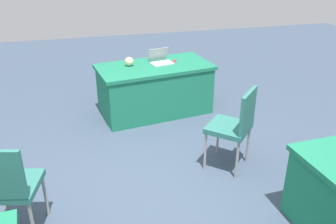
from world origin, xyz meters
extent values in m
plane|color=#3D4C60|center=(0.00, 0.00, 0.00)|extent=(14.40, 14.40, 0.00)
cube|color=#1E7A56|center=(-0.47, -2.17, 0.72)|extent=(1.76, 1.08, 0.05)
cube|color=#1E7A56|center=(-0.47, -2.17, 0.35)|extent=(1.69, 1.03, 0.69)
cylinder|color=#9E9993|center=(1.41, -0.23, 0.23)|extent=(0.03, 0.03, 0.46)
cylinder|color=#9E9993|center=(1.04, -0.14, 0.23)|extent=(0.03, 0.03, 0.46)
cylinder|color=#9E9993|center=(1.13, 0.23, 0.23)|extent=(0.03, 0.03, 0.46)
cube|color=#2D7066|center=(1.27, 0.00, 0.49)|extent=(0.53, 0.53, 0.06)
cylinder|color=#9E9993|center=(-0.69, -0.50, 0.23)|extent=(0.03, 0.03, 0.47)
cylinder|color=#9E9993|center=(-0.95, -0.78, 0.23)|extent=(0.03, 0.03, 0.47)
cylinder|color=#9E9993|center=(-0.96, -0.24, 0.23)|extent=(0.03, 0.03, 0.47)
cylinder|color=#9E9993|center=(-1.22, -0.52, 0.23)|extent=(0.03, 0.03, 0.47)
cube|color=#2D7066|center=(-0.96, -0.51, 0.50)|extent=(0.62, 0.62, 0.06)
cube|color=#2D7066|center=(-1.10, -0.37, 0.75)|extent=(0.32, 0.33, 0.45)
cube|color=silver|center=(-0.60, -2.21, 0.75)|extent=(0.36, 0.28, 0.02)
cube|color=#B7B7BC|center=(-0.57, -2.36, 0.85)|extent=(0.32, 0.14, 0.19)
sphere|color=beige|center=(-0.11, -2.24, 0.81)|extent=(0.13, 0.13, 0.13)
cube|color=red|center=(-0.79, -2.26, 0.75)|extent=(0.12, 0.18, 0.01)
camera|label=1|loc=(0.61, 2.82, 2.42)|focal=38.81mm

